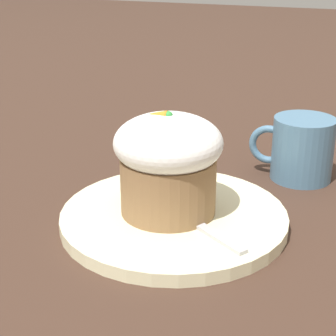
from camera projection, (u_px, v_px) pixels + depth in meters
The scene contains 5 objects.
ground_plane at pixel (174, 223), 0.58m from camera, with size 4.00×4.00×0.00m, color #3D281E.
dessert_plate at pixel (174, 218), 0.57m from camera, with size 0.23×0.23×0.01m.
carrot_cake at pixel (168, 162), 0.55m from camera, with size 0.11×0.11×0.11m.
spoon at pixel (190, 218), 0.55m from camera, with size 0.11×0.08×0.01m.
coffee_cup at pixel (301, 149), 0.67m from camera, with size 0.10×0.07×0.08m.
Camera 1 is at (-0.18, 0.48, 0.27)m, focal length 60.00 mm.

